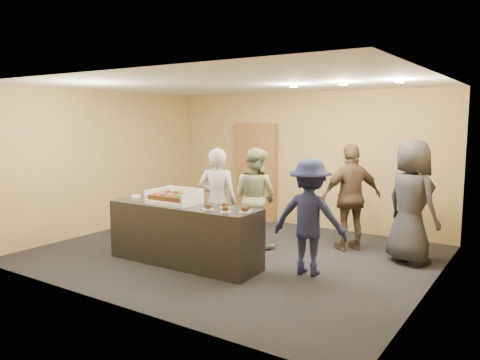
{
  "coord_description": "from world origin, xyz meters",
  "views": [
    {
      "loc": [
        4.17,
        -6.06,
        2.16
      ],
      "look_at": [
        0.14,
        0.0,
        1.21
      ],
      "focal_mm": 35.0,
      "sensor_mm": 36.0,
      "label": 1
    }
  ],
  "objects_px": {
    "person_server_grey": "(217,202)",
    "storage_cabinet": "(256,172)",
    "plate_stack": "(136,197)",
    "cake_box": "(175,200)",
    "person_brown_extra": "(351,197)",
    "person_sage_man": "(255,197)",
    "sheet_cake": "(174,197)",
    "serving_counter": "(184,234)",
    "person_navy_man": "(310,217)",
    "person_dark_suit": "(411,202)"
  },
  "relations": [
    {
      "from": "cake_box",
      "to": "person_brown_extra",
      "type": "xyz_separation_m",
      "value": [
        2.0,
        2.08,
        -0.06
      ]
    },
    {
      "from": "serving_counter",
      "to": "person_sage_man",
      "type": "height_order",
      "value": "person_sage_man"
    },
    {
      "from": "serving_counter",
      "to": "storage_cabinet",
      "type": "height_order",
      "value": "storage_cabinet"
    },
    {
      "from": "person_sage_man",
      "to": "person_navy_man",
      "type": "distance_m",
      "value": 1.63
    },
    {
      "from": "person_brown_extra",
      "to": "person_dark_suit",
      "type": "xyz_separation_m",
      "value": [
        1.0,
        -0.18,
        0.04
      ]
    },
    {
      "from": "cake_box",
      "to": "person_sage_man",
      "type": "distance_m",
      "value": 1.52
    },
    {
      "from": "storage_cabinet",
      "to": "cake_box",
      "type": "bearing_deg",
      "value": -80.38
    },
    {
      "from": "person_brown_extra",
      "to": "serving_counter",
      "type": "bearing_deg",
      "value": 2.99
    },
    {
      "from": "storage_cabinet",
      "to": "sheet_cake",
      "type": "relative_size",
      "value": 3.26
    },
    {
      "from": "storage_cabinet",
      "to": "sheet_cake",
      "type": "height_order",
      "value": "storage_cabinet"
    },
    {
      "from": "person_dark_suit",
      "to": "sheet_cake",
      "type": "bearing_deg",
      "value": 64.14
    },
    {
      "from": "person_brown_extra",
      "to": "cake_box",
      "type": "bearing_deg",
      "value": -0.27
    },
    {
      "from": "storage_cabinet",
      "to": "person_navy_man",
      "type": "xyz_separation_m",
      "value": [
        2.5,
        -2.62,
        -0.23
      ]
    },
    {
      "from": "cake_box",
      "to": "person_server_grey",
      "type": "height_order",
      "value": "person_server_grey"
    },
    {
      "from": "plate_stack",
      "to": "person_server_grey",
      "type": "distance_m",
      "value": 1.33
    },
    {
      "from": "person_sage_man",
      "to": "person_navy_man",
      "type": "relative_size",
      "value": 1.04
    },
    {
      "from": "sheet_cake",
      "to": "storage_cabinet",
      "type": "bearing_deg",
      "value": 99.53
    },
    {
      "from": "person_sage_man",
      "to": "serving_counter",
      "type": "bearing_deg",
      "value": 82.66
    },
    {
      "from": "serving_counter",
      "to": "person_sage_man",
      "type": "bearing_deg",
      "value": 74.45
    },
    {
      "from": "person_sage_man",
      "to": "sheet_cake",
      "type": "bearing_deg",
      "value": 75.68
    },
    {
      "from": "person_brown_extra",
      "to": "storage_cabinet",
      "type": "bearing_deg",
      "value": -70.31
    },
    {
      "from": "person_dark_suit",
      "to": "person_brown_extra",
      "type": "bearing_deg",
      "value": 21.07
    },
    {
      "from": "plate_stack",
      "to": "person_brown_extra",
      "type": "bearing_deg",
      "value": 36.25
    },
    {
      "from": "person_server_grey",
      "to": "storage_cabinet",
      "type": "bearing_deg",
      "value": -93.34
    },
    {
      "from": "plate_stack",
      "to": "person_server_grey",
      "type": "xyz_separation_m",
      "value": [
        1.17,
        0.64,
        -0.06
      ]
    },
    {
      "from": "person_sage_man",
      "to": "person_brown_extra",
      "type": "relative_size",
      "value": 0.95
    },
    {
      "from": "person_server_grey",
      "to": "person_navy_man",
      "type": "xyz_separation_m",
      "value": [
        1.63,
        -0.05,
        -0.04
      ]
    },
    {
      "from": "sheet_cake",
      "to": "cake_box",
      "type": "bearing_deg",
      "value": 88.99
    },
    {
      "from": "cake_box",
      "to": "plate_stack",
      "type": "height_order",
      "value": "cake_box"
    },
    {
      "from": "serving_counter",
      "to": "person_navy_man",
      "type": "distance_m",
      "value": 1.9
    },
    {
      "from": "person_server_grey",
      "to": "serving_counter",
      "type": "bearing_deg",
      "value": 57.12
    },
    {
      "from": "plate_stack",
      "to": "person_brown_extra",
      "type": "xyz_separation_m",
      "value": [
        2.84,
        2.08,
        -0.03
      ]
    },
    {
      "from": "person_brown_extra",
      "to": "person_sage_man",
      "type": "bearing_deg",
      "value": -21.42
    },
    {
      "from": "person_server_grey",
      "to": "cake_box",
      "type": "bearing_deg",
      "value": 41.43
    },
    {
      "from": "person_navy_man",
      "to": "serving_counter",
      "type": "bearing_deg",
      "value": 11.48
    },
    {
      "from": "plate_stack",
      "to": "person_server_grey",
      "type": "bearing_deg",
      "value": 28.8
    },
    {
      "from": "cake_box",
      "to": "plate_stack",
      "type": "bearing_deg",
      "value": 179.96
    },
    {
      "from": "sheet_cake",
      "to": "person_navy_man",
      "type": "relative_size",
      "value": 0.39
    },
    {
      "from": "serving_counter",
      "to": "person_server_grey",
      "type": "bearing_deg",
      "value": 77.66
    },
    {
      "from": "storage_cabinet",
      "to": "plate_stack",
      "type": "distance_m",
      "value": 3.22
    },
    {
      "from": "sheet_cake",
      "to": "person_brown_extra",
      "type": "xyz_separation_m",
      "value": [
        2.0,
        2.11,
        -0.11
      ]
    },
    {
      "from": "plate_stack",
      "to": "cake_box",
      "type": "bearing_deg",
      "value": -0.04
    },
    {
      "from": "storage_cabinet",
      "to": "person_sage_man",
      "type": "distance_m",
      "value": 2.12
    },
    {
      "from": "cake_box",
      "to": "person_navy_man",
      "type": "xyz_separation_m",
      "value": [
        1.96,
        0.59,
        -0.14
      ]
    },
    {
      "from": "cake_box",
      "to": "storage_cabinet",
      "type": "bearing_deg",
      "value": 99.62
    },
    {
      "from": "sheet_cake",
      "to": "person_dark_suit",
      "type": "relative_size",
      "value": 0.34
    },
    {
      "from": "sheet_cake",
      "to": "person_server_grey",
      "type": "height_order",
      "value": "person_server_grey"
    },
    {
      "from": "person_sage_man",
      "to": "person_dark_suit",
      "type": "bearing_deg",
      "value": -161.82
    },
    {
      "from": "person_navy_man",
      "to": "person_server_grey",
      "type": "bearing_deg",
      "value": -9.65
    },
    {
      "from": "storage_cabinet",
      "to": "person_dark_suit",
      "type": "distance_m",
      "value": 3.78
    }
  ]
}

